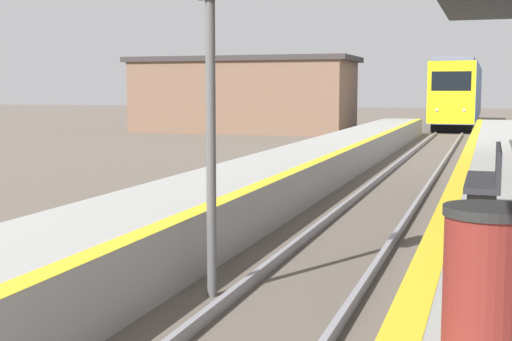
# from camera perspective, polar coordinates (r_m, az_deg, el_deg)

# --- Properties ---
(train) EXTENTS (2.74, 22.11, 4.46)m
(train) POSITION_cam_1_polar(r_m,az_deg,el_deg) (53.14, 15.94, 5.95)
(train) COLOR black
(train) RESTS_ON ground
(signal_near) EXTENTS (0.36, 0.31, 4.54)m
(signal_near) POSITION_cam_1_polar(r_m,az_deg,el_deg) (8.69, -3.71, 10.48)
(signal_near) COLOR #595959
(signal_near) RESTS_ON ground
(trash_bin) EXTENTS (0.55, 0.55, 0.97)m
(trash_bin) POSITION_cam_1_polar(r_m,az_deg,el_deg) (4.67, 17.94, -8.57)
(trash_bin) COLOR maroon
(trash_bin) RESTS_ON platform_right
(bench) EXTENTS (0.44, 1.96, 0.92)m
(bench) POSITION_cam_1_polar(r_m,az_deg,el_deg) (10.02, 18.08, -0.57)
(bench) COLOR #28282D
(bench) RESTS_ON platform_right
(station_building) EXTENTS (13.42, 5.80, 4.46)m
(station_building) POSITION_cam_1_polar(r_m,az_deg,el_deg) (43.04, -0.99, 6.09)
(station_building) COLOR brown
(station_building) RESTS_ON ground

